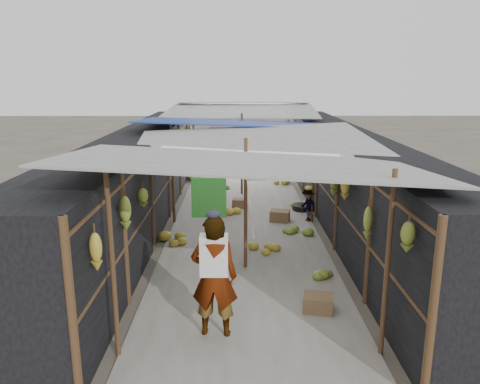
{
  "coord_description": "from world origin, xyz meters",
  "views": [
    {
      "loc": [
        -0.18,
        -5.69,
        3.72
      ],
      "look_at": [
        -0.1,
        4.26,
        1.25
      ],
      "focal_mm": 35.0,
      "sensor_mm": 36.0,
      "label": 1
    }
  ],
  "objects_px": {
    "crate_near": "(318,303)",
    "shopper_blue": "(218,191)",
    "black_basin": "(302,208)",
    "vendor_elderly": "(214,277)",
    "vendor_seated": "(308,205)"
  },
  "relations": [
    {
      "from": "crate_near",
      "to": "shopper_blue",
      "type": "distance_m",
      "value": 5.64
    },
    {
      "from": "black_basin",
      "to": "vendor_elderly",
      "type": "relative_size",
      "value": 0.31
    },
    {
      "from": "shopper_blue",
      "to": "black_basin",
      "type": "bearing_deg",
      "value": -15.59
    },
    {
      "from": "black_basin",
      "to": "vendor_seated",
      "type": "xyz_separation_m",
      "value": [
        0.0,
        -1.04,
        0.36
      ]
    },
    {
      "from": "crate_near",
      "to": "vendor_elderly",
      "type": "height_order",
      "value": "vendor_elderly"
    },
    {
      "from": "black_basin",
      "to": "vendor_elderly",
      "type": "height_order",
      "value": "vendor_elderly"
    },
    {
      "from": "crate_near",
      "to": "shopper_blue",
      "type": "height_order",
      "value": "shopper_blue"
    },
    {
      "from": "crate_near",
      "to": "vendor_elderly",
      "type": "bearing_deg",
      "value": -145.93
    },
    {
      "from": "crate_near",
      "to": "black_basin",
      "type": "height_order",
      "value": "crate_near"
    },
    {
      "from": "crate_near",
      "to": "vendor_elderly",
      "type": "relative_size",
      "value": 0.26
    },
    {
      "from": "shopper_blue",
      "to": "vendor_seated",
      "type": "height_order",
      "value": "shopper_blue"
    },
    {
      "from": "black_basin",
      "to": "shopper_blue",
      "type": "xyz_separation_m",
      "value": [
        -2.36,
        -0.56,
        0.62
      ]
    },
    {
      "from": "black_basin",
      "to": "vendor_seated",
      "type": "distance_m",
      "value": 1.1
    },
    {
      "from": "shopper_blue",
      "to": "vendor_seated",
      "type": "distance_m",
      "value": 2.42
    },
    {
      "from": "crate_near",
      "to": "vendor_seated",
      "type": "relative_size",
      "value": 0.53
    }
  ]
}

